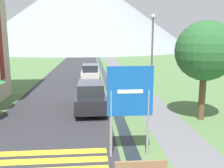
{
  "coord_description": "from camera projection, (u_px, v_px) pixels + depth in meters",
  "views": [
    {
      "loc": [
        -0.34,
        -4.27,
        4.55
      ],
      "look_at": [
        0.85,
        10.0,
        1.82
      ],
      "focal_mm": 40.0,
      "sensor_mm": 36.0,
      "label": 1
    }
  ],
  "objects": [
    {
      "name": "footpath",
      "position": [
        120.0,
        70.0,
        34.73
      ],
      "size": [
        2.2,
        60.0,
        0.01
      ],
      "color": "slate",
      "rests_on": "ground_plane"
    },
    {
      "name": "parked_car_far",
      "position": [
        90.0,
        73.0,
        25.11
      ],
      "size": [
        1.84,
        4.22,
        1.82
      ],
      "color": "silver",
      "rests_on": "ground_plane"
    },
    {
      "name": "ground_plane",
      "position": [
        95.0,
        83.0,
        24.64
      ],
      "size": [
        160.0,
        160.0,
        0.0
      ],
      "primitive_type": "plane",
      "color": "#517542"
    },
    {
      "name": "tree_by_path",
      "position": [
        205.0,
        51.0,
        13.28
      ],
      "size": [
        3.2,
        3.2,
        5.41
      ],
      "color": "brown",
      "rests_on": "ground_plane"
    },
    {
      "name": "mountain_distant",
      "position": [
        83.0,
        10.0,
        90.36
      ],
      "size": [
        77.62,
        77.62,
        27.78
      ],
      "color": "gray",
      "rests_on": "ground_plane"
    },
    {
      "name": "parked_car_near",
      "position": [
        91.0,
        96.0,
        15.46
      ],
      "size": [
        1.89,
        4.46,
        1.82
      ],
      "color": "black",
      "rests_on": "ground_plane"
    },
    {
      "name": "streetlamp",
      "position": [
        152.0,
        54.0,
        16.08
      ],
      "size": [
        0.28,
        0.28,
        5.94
      ],
      "color": "#515156",
      "rests_on": "ground_plane"
    },
    {
      "name": "drainage_channel",
      "position": [
        102.0,
        70.0,
        34.53
      ],
      "size": [
        0.6,
        60.0,
        0.0
      ],
      "color": "black",
      "rests_on": "ground_plane"
    },
    {
      "name": "road_sign",
      "position": [
        130.0,
        99.0,
        9.24
      ],
      "size": [
        1.72,
        0.11,
        3.5
      ],
      "color": "gray",
      "rests_on": "ground_plane"
    },
    {
      "name": "road",
      "position": [
        76.0,
        70.0,
        34.23
      ],
      "size": [
        6.4,
        60.0,
        0.01
      ],
      "color": "#2D2D33",
      "rests_on": "ground_plane"
    },
    {
      "name": "crosswalk_marking",
      "position": [
        32.0,
        166.0,
        8.88
      ],
      "size": [
        5.44,
        2.54,
        0.01
      ],
      "color": "yellow",
      "rests_on": "ground_plane"
    }
  ]
}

